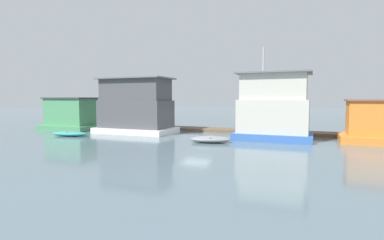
{
  "coord_description": "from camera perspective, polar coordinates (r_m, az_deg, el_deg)",
  "views": [
    {
      "loc": [
        9.72,
        -24.63,
        3.23
      ],
      "look_at": [
        0.0,
        -1.0,
        1.4
      ],
      "focal_mm": 28.0,
      "sensor_mm": 36.0,
      "label": 1
    }
  ],
  "objects": [
    {
      "name": "dock_walkway",
      "position": [
        29.85,
        3.24,
        -1.83
      ],
      "size": [
        42.4,
        2.18,
        0.3
      ],
      "primitive_type": "cube",
      "color": "brown",
      "rests_on": "ground_plane"
    },
    {
      "name": "houseboat_white",
      "position": [
        28.7,
        -10.65,
        2.39
      ],
      "size": [
        7.24,
        4.2,
        5.15
      ],
      "color": "white",
      "rests_on": "ground_plane"
    },
    {
      "name": "dinghy_teal",
      "position": [
        27.94,
        -22.25,
        -2.42
      ],
      "size": [
        3.35,
        1.82,
        0.41
      ],
      "color": "teal",
      "rests_on": "ground_plane"
    },
    {
      "name": "mooring_post_near_left",
      "position": [
        27.26,
        11.82,
        -0.65
      ],
      "size": [
        0.29,
        0.29,
        2.03
      ],
      "primitive_type": "cylinder",
      "color": "brown",
      "rests_on": "ground_plane"
    },
    {
      "name": "houseboat_green",
      "position": [
        33.87,
        -22.04,
        0.95
      ],
      "size": [
        5.9,
        3.88,
        3.34
      ],
      "color": "#4C9360",
      "rests_on": "ground_plane"
    },
    {
      "name": "houseboat_blue",
      "position": [
        24.44,
        15.29,
        2.1
      ],
      "size": [
        5.89,
        4.09,
        7.29
      ],
      "color": "#3866B7",
      "rests_on": "ground_plane"
    },
    {
      "name": "dinghy_grey",
      "position": [
        22.14,
        3.54,
        -3.69
      ],
      "size": [
        3.29,
        2.24,
        0.47
      ],
      "color": "gray",
      "rests_on": "ground_plane"
    },
    {
      "name": "ground_plane",
      "position": [
        26.67,
        0.82,
        -2.86
      ],
      "size": [
        200.0,
        200.0,
        0.0
      ],
      "primitive_type": "plane",
      "color": "slate"
    }
  ]
}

